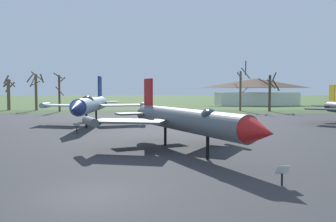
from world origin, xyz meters
name	(u,v)px	position (x,y,z in m)	size (l,w,h in m)	color
ground_plane	(89,198)	(0.00, 0.00, 0.00)	(600.00, 600.00, 0.00)	#425B2D
asphalt_apron	(132,136)	(0.00, 17.47, 0.03)	(87.21, 58.22, 0.05)	#333335
grass_verge_strip	(149,112)	(0.00, 52.58, 0.03)	(147.21, 12.00, 0.06)	#37492A
jet_fighter_front_right	(91,104)	(-5.51, 26.65, 2.46)	(12.37, 18.04, 5.92)	#8EA3B2
info_placard_front_right	(77,127)	(-5.23, 19.07, 0.68)	(0.66, 0.35, 1.05)	black
jet_fighter_rear_center	(185,120)	(4.14, 9.45, 2.14)	(11.29, 14.54, 4.96)	#565B60
info_placard_rear_center	(282,173)	(7.69, 1.36, 0.58)	(0.63, 0.34, 0.92)	black
bare_tree_far_left	(9,92)	(-29.13, 58.91, 3.74)	(2.40, 2.36, 7.22)	brown
bare_tree_left_of_center	(36,89)	(-23.16, 57.99, 4.43)	(3.04, 2.99, 7.89)	brown
bare_tree_center	(59,92)	(-17.00, 53.19, 3.83)	(1.90, 2.13, 7.39)	brown
bare_tree_right_of_center	(241,87)	(18.02, 55.69, 4.72)	(2.97, 3.18, 9.82)	brown
bare_tree_far_right	(270,91)	(23.14, 53.54, 4.01)	(4.10, 3.16, 7.53)	#42382D
visitor_building	(256,92)	(28.67, 84.89, 3.72)	(23.56, 10.61, 7.44)	silver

